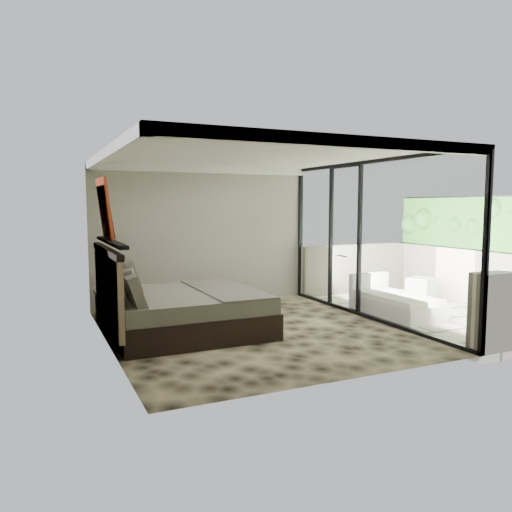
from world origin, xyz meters
name	(u,v)px	position (x,y,z in m)	size (l,w,h in m)	color
floor	(254,331)	(0.00, 0.00, 0.00)	(5.00, 5.00, 0.00)	black
ceiling	(254,155)	(0.00, 0.00, 2.79)	(4.50, 5.00, 0.02)	silver
back_wall	(204,236)	(0.00, 2.49, 1.40)	(4.50, 0.02, 2.80)	gray
left_wall	(108,250)	(-2.24, 0.00, 1.40)	(0.02, 5.00, 2.80)	gray
glass_wall	(370,240)	(2.25, 0.00, 1.40)	(0.08, 5.00, 2.80)	white
terrace_slab	(431,314)	(3.75, 0.00, -0.06)	(3.00, 5.00, 0.12)	beige
parapet_far	(484,278)	(5.10, 0.00, 0.55)	(0.30, 5.00, 1.10)	#B8B296
foliage_hedge	(486,224)	(5.10, 0.00, 1.65)	(0.36, 4.60, 1.10)	#286A21
picture_ledge	(111,242)	(-2.18, 0.10, 1.50)	(0.12, 2.20, 0.05)	black
bed	(179,309)	(-1.12, 0.39, 0.39)	(2.40, 2.32, 1.33)	black
nightstand	(109,306)	(-1.99, 1.79, 0.24)	(0.47, 0.47, 0.47)	black
table_lamp	(106,265)	(-2.02, 1.83, 0.97)	(0.38, 0.38, 0.70)	black
abstract_canvas	(104,208)	(-2.19, 0.53, 1.97)	(0.04, 0.90, 0.90)	#A93A0E
framed_print	(109,218)	(-2.14, 0.53, 1.82)	(0.03, 0.50, 0.60)	black
ottoman	(420,289)	(4.32, 0.93, 0.24)	(0.48, 0.48, 0.48)	silver
lounger	(394,303)	(2.85, 0.02, 0.21)	(0.88, 1.75, 0.68)	silver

